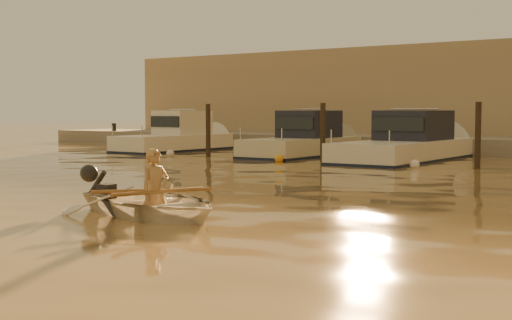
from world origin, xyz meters
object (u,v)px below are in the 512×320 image
Objects in this scene: moored_boat_0 at (174,136)px; moored_boat_2 at (405,143)px; moored_boat_1 at (302,140)px; person at (155,192)px; dinghy at (152,203)px.

moored_boat_0 and moored_boat_2 have the same top height.
person is at bearing -67.37° from moored_boat_1.
dinghy is 2.22× the size of person.
dinghy is at bearing -82.82° from moored_boat_2.
person is at bearing -49.54° from moored_boat_0.
person is 15.05m from moored_boat_2.
moored_boat_0 is 0.81× the size of moored_boat_2.
moored_boat_0 is at bearing 53.95° from person.
dinghy is 16.11m from moored_boat_1.
moored_boat_1 is (6.51, 0.00, 0.00)m from moored_boat_0.
moored_boat_2 is (-1.97, 14.92, 0.22)m from person.
moored_boat_1 is at bearing 35.83° from dinghy.
moored_boat_0 is 10.75m from moored_boat_2.
dinghy is 19.54m from moored_boat_0.
moored_boat_1 is (-6.22, 14.92, 0.22)m from person.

